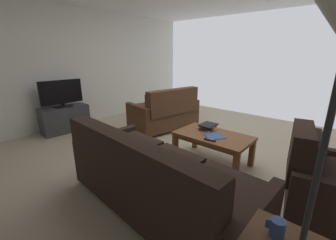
# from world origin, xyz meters

# --- Properties ---
(ground_plane) EXTENTS (5.88, 5.96, 0.01)m
(ground_plane) POSITION_xyz_m (0.00, 0.00, -0.00)
(ground_plane) COLOR #B7A88E
(wall_right) EXTENTS (0.12, 5.96, 2.53)m
(wall_right) POSITION_xyz_m (2.94, 0.00, 1.27)
(wall_right) COLOR silver
(wall_right) RESTS_ON ground
(sofa_main) EXTENTS (2.14, 1.02, 0.88)m
(sofa_main) POSITION_xyz_m (-0.50, 1.38, 0.37)
(sofa_main) COLOR black
(sofa_main) RESTS_ON ground
(loveseat_near) EXTENTS (1.03, 1.50, 0.90)m
(loveseat_near) POSITION_xyz_m (1.10, -0.59, 0.38)
(loveseat_near) COLOR black
(loveseat_near) RESTS_ON ground
(coffee_table) EXTENTS (1.07, 0.63, 0.44)m
(coffee_table) POSITION_xyz_m (-0.42, 0.07, 0.37)
(coffee_table) COLOR brown
(coffee_table) RESTS_ON ground
(tv_stand) EXTENTS (0.45, 0.93, 0.53)m
(tv_stand) POSITION_xyz_m (2.58, 0.88, 0.27)
(tv_stand) COLOR #38383D
(tv_stand) RESTS_ON ground
(flat_tv) EXTENTS (0.22, 0.82, 0.54)m
(flat_tv) POSITION_xyz_m (2.58, 0.88, 0.81)
(flat_tv) COLOR black
(flat_tv) RESTS_ON tv_stand
(armchair_side) EXTENTS (0.99, 1.01, 0.88)m
(armchair_side) POSITION_xyz_m (-1.84, 0.31, 0.36)
(armchair_side) COLOR black
(armchair_side) RESTS_ON ground
(coffee_mug) EXTENTS (0.10, 0.08, 0.10)m
(coffee_mug) POSITION_xyz_m (-1.68, 1.60, 0.64)
(coffee_mug) COLOR #334C8C
(coffee_mug) RESTS_ON end_table
(book_stack) EXTENTS (0.29, 0.31, 0.08)m
(book_stack) POSITION_xyz_m (-0.24, -0.09, 0.48)
(book_stack) COLOR #E0CC4C
(book_stack) RESTS_ON coffee_table
(tv_remote) EXTENTS (0.16, 0.06, 0.02)m
(tv_remote) POSITION_xyz_m (-0.50, 0.30, 0.45)
(tv_remote) COLOR black
(tv_remote) RESTS_ON coffee_table
(loose_magazine) EXTENTS (0.36, 0.36, 0.01)m
(loose_magazine) POSITION_xyz_m (-0.46, 0.12, 0.44)
(loose_magazine) COLOR #385693
(loose_magazine) RESTS_ON coffee_table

